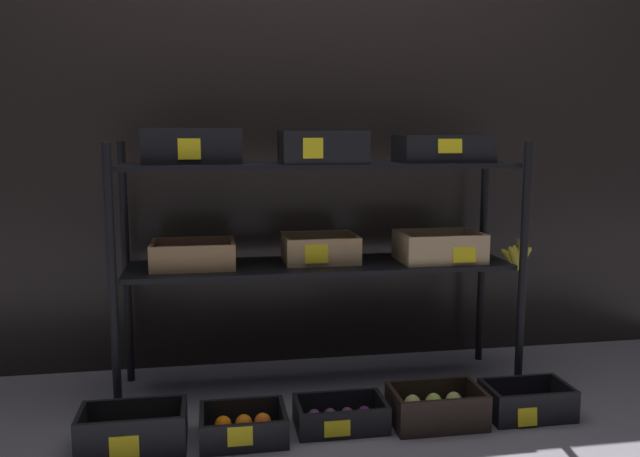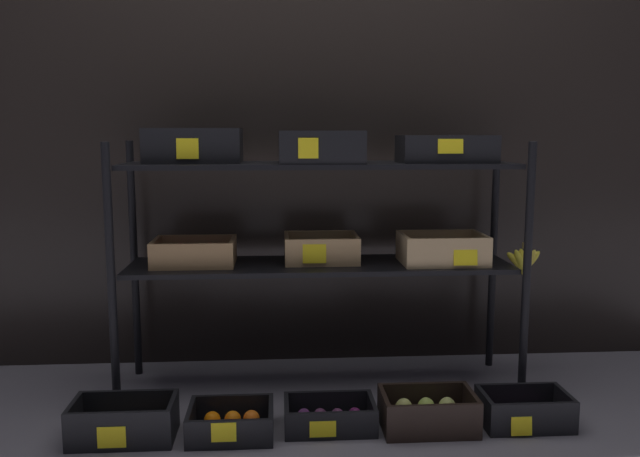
# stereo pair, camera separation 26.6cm
# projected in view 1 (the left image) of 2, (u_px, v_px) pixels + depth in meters

# --- Properties ---
(ground_plane) EXTENTS (10.00, 10.00, 0.00)m
(ground_plane) POSITION_uv_depth(u_px,v_px,m) (320.00, 386.00, 2.76)
(ground_plane) COLOR slate
(storefront_wall) EXTENTS (4.00, 0.12, 1.95)m
(storefront_wall) POSITION_uv_depth(u_px,v_px,m) (306.00, 153.00, 3.01)
(storefront_wall) COLOR black
(storefront_wall) RESTS_ON ground_plane
(display_rack) EXTENTS (1.73, 0.43, 1.08)m
(display_rack) POSITION_uv_depth(u_px,v_px,m) (323.00, 211.00, 2.65)
(display_rack) COLOR black
(display_rack) RESTS_ON ground_plane
(crate_ground_kiwi) EXTENTS (0.36, 0.21, 0.14)m
(crate_ground_kiwi) POSITION_uv_depth(u_px,v_px,m) (133.00, 433.00, 2.21)
(crate_ground_kiwi) COLOR black
(crate_ground_kiwi) RESTS_ON ground_plane
(crate_ground_tangerine) EXTENTS (0.30, 0.24, 0.10)m
(crate_ground_tangerine) POSITION_uv_depth(u_px,v_px,m) (243.00, 428.00, 2.28)
(crate_ground_tangerine) COLOR black
(crate_ground_tangerine) RESTS_ON ground_plane
(crate_ground_plum) EXTENTS (0.33, 0.21, 0.10)m
(crate_ground_plum) POSITION_uv_depth(u_px,v_px,m) (341.00, 417.00, 2.36)
(crate_ground_plum) COLOR black
(crate_ground_plum) RESTS_ON ground_plane
(crate_ground_pear) EXTENTS (0.34, 0.22, 0.13)m
(crate_ground_pear) POSITION_uv_depth(u_px,v_px,m) (436.00, 409.00, 2.39)
(crate_ground_pear) COLOR black
(crate_ground_pear) RESTS_ON ground_plane
(crate_ground_rightmost_plum) EXTENTS (0.32, 0.21, 0.12)m
(crate_ground_rightmost_plum) POSITION_uv_depth(u_px,v_px,m) (527.00, 404.00, 2.46)
(crate_ground_rightmost_plum) COLOR black
(crate_ground_rightmost_plum) RESTS_ON ground_plane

